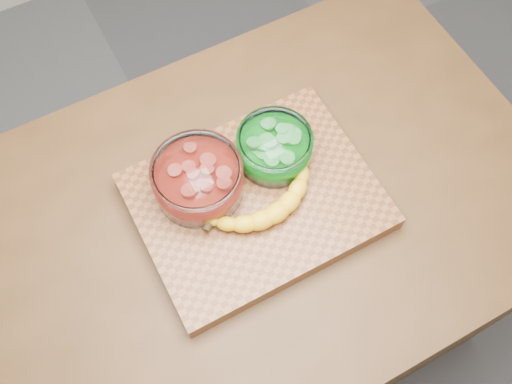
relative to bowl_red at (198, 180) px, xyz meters
name	(u,v)px	position (x,y,z in m)	size (l,w,h in m)	color
ground	(256,317)	(0.09, -0.07, -0.98)	(3.50, 3.50, 0.00)	#4F4F53
counter	(256,276)	(0.09, -0.07, -0.53)	(1.20, 0.80, 0.90)	#472C15
cutting_board	(256,201)	(0.09, -0.07, -0.06)	(0.45, 0.35, 0.04)	brown
bowl_red	(198,180)	(0.00, 0.00, 0.00)	(0.17, 0.17, 0.08)	white
bowl_green	(274,148)	(0.16, 0.00, 0.00)	(0.15, 0.15, 0.07)	white
banana	(264,199)	(0.09, -0.08, -0.02)	(0.27, 0.13, 0.04)	gold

